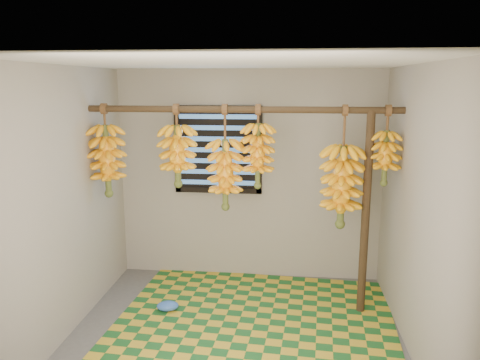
# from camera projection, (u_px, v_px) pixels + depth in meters

# --- Properties ---
(floor) EXTENTS (3.00, 3.00, 0.01)m
(floor) POSITION_uv_depth(u_px,v_px,m) (233.00, 342.00, 4.14)
(floor) COLOR #535353
(floor) RESTS_ON ground
(ceiling) EXTENTS (3.00, 3.00, 0.01)m
(ceiling) POSITION_uv_depth(u_px,v_px,m) (233.00, 62.00, 3.65)
(ceiling) COLOR silver
(ceiling) RESTS_ON wall_back
(wall_back) EXTENTS (3.00, 0.01, 2.40)m
(wall_back) POSITION_uv_depth(u_px,v_px,m) (249.00, 176.00, 5.36)
(wall_back) COLOR gray
(wall_back) RESTS_ON floor
(wall_left) EXTENTS (0.01, 3.00, 2.40)m
(wall_left) POSITION_uv_depth(u_px,v_px,m) (61.00, 206.00, 4.05)
(wall_left) COLOR gray
(wall_left) RESTS_ON floor
(wall_right) EXTENTS (0.01, 3.00, 2.40)m
(wall_right) POSITION_uv_depth(u_px,v_px,m) (420.00, 216.00, 3.74)
(wall_right) COLOR gray
(wall_right) RESTS_ON floor
(window) EXTENTS (1.00, 0.04, 1.00)m
(window) POSITION_uv_depth(u_px,v_px,m) (218.00, 150.00, 5.31)
(window) COLOR black
(window) RESTS_ON wall_back
(hanging_pole) EXTENTS (3.00, 0.06, 0.06)m
(hanging_pole) POSITION_uv_depth(u_px,v_px,m) (242.00, 110.00, 4.41)
(hanging_pole) COLOR #3F2D18
(hanging_pole) RESTS_ON wall_left
(support_post) EXTENTS (0.08, 0.08, 2.00)m
(support_post) POSITION_uv_depth(u_px,v_px,m) (366.00, 215.00, 4.49)
(support_post) COLOR #3F2D18
(support_post) RESTS_ON floor
(woven_mat) EXTENTS (2.77, 2.28, 0.01)m
(woven_mat) POSITION_uv_depth(u_px,v_px,m) (256.00, 318.00, 4.54)
(woven_mat) COLOR #195723
(woven_mat) RESTS_ON floor
(plastic_bag) EXTENTS (0.25, 0.21, 0.09)m
(plastic_bag) POSITION_uv_depth(u_px,v_px,m) (168.00, 306.00, 4.68)
(plastic_bag) COLOR blue
(plastic_bag) RESTS_ON woven_mat
(banana_bunch_a) EXTENTS (0.34, 0.34, 0.92)m
(banana_bunch_a) POSITION_uv_depth(u_px,v_px,m) (107.00, 161.00, 4.66)
(banana_bunch_a) COLOR brown
(banana_bunch_a) RESTS_ON hanging_pole
(banana_bunch_b) EXTENTS (0.34, 0.34, 0.80)m
(banana_bunch_b) POSITION_uv_depth(u_px,v_px,m) (178.00, 156.00, 4.57)
(banana_bunch_b) COLOR brown
(banana_bunch_b) RESTS_ON hanging_pole
(banana_bunch_c) EXTENTS (0.34, 0.34, 1.02)m
(banana_bunch_c) POSITION_uv_depth(u_px,v_px,m) (225.00, 174.00, 4.56)
(banana_bunch_c) COLOR brown
(banana_bunch_c) RESTS_ON hanging_pole
(banana_bunch_d) EXTENTS (0.32, 0.32, 0.80)m
(banana_bunch_d) POSITION_uv_depth(u_px,v_px,m) (258.00, 156.00, 4.49)
(banana_bunch_d) COLOR brown
(banana_bunch_d) RESTS_ON hanging_pole
(banana_bunch_e) EXTENTS (0.38, 0.38, 1.17)m
(banana_bunch_e) POSITION_uv_depth(u_px,v_px,m) (342.00, 187.00, 4.46)
(banana_bunch_e) COLOR brown
(banana_bunch_e) RESTS_ON hanging_pole
(banana_bunch_f) EXTENTS (0.28, 0.28, 0.75)m
(banana_bunch_f) POSITION_uv_depth(u_px,v_px,m) (385.00, 158.00, 4.36)
(banana_bunch_f) COLOR brown
(banana_bunch_f) RESTS_ON hanging_pole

